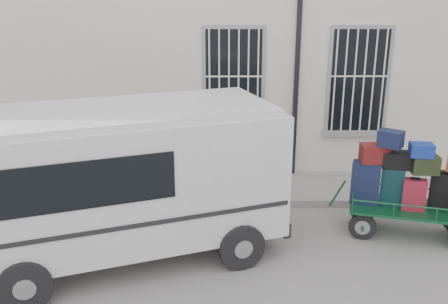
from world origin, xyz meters
name	(u,v)px	position (x,y,z in m)	size (l,w,h in m)	color
ground	(260,241)	(0.00, 0.00, 0.00)	(80.00, 80.00, 0.00)	slate
building	(247,35)	(0.00, 5.50, 3.00)	(24.00, 5.15, 6.00)	beige
sidewalk	(253,188)	(0.00, 2.20, 0.07)	(24.00, 1.70, 0.15)	gray
luggage_cart	(411,186)	(2.59, 0.20, 0.94)	(2.51, 1.47, 1.90)	black
van	(124,174)	(-2.19, -0.42, 1.41)	(5.25, 3.53, 2.46)	silver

